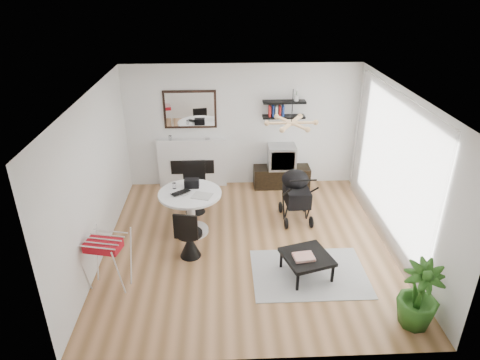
{
  "coord_description": "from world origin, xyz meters",
  "views": [
    {
      "loc": [
        -0.43,
        -6.32,
        4.35
      ],
      "look_at": [
        -0.13,
        0.4,
        1.08
      ],
      "focal_mm": 32.0,
      "sensor_mm": 36.0,
      "label": 1
    }
  ],
  "objects_px": {
    "tv_console": "(281,177)",
    "potted_plant": "(419,295)",
    "drying_rack": "(108,262)",
    "dining_table": "(191,206)",
    "coffee_table": "(307,258)",
    "stroller": "(296,197)",
    "fireplace": "(192,157)",
    "crt_tv": "(282,157)"
  },
  "relations": [
    {
      "from": "drying_rack",
      "to": "stroller",
      "type": "height_order",
      "value": "stroller"
    },
    {
      "from": "crt_tv",
      "to": "drying_rack",
      "type": "bearing_deg",
      "value": -132.68
    },
    {
      "from": "crt_tv",
      "to": "drying_rack",
      "type": "relative_size",
      "value": 0.67
    },
    {
      "from": "coffee_table",
      "to": "potted_plant",
      "type": "bearing_deg",
      "value": -40.97
    },
    {
      "from": "stroller",
      "to": "coffee_table",
      "type": "xyz_separation_m",
      "value": [
        -0.11,
        -1.77,
        -0.13
      ]
    },
    {
      "from": "potted_plant",
      "to": "coffee_table",
      "type": "bearing_deg",
      "value": 139.03
    },
    {
      "from": "fireplace",
      "to": "dining_table",
      "type": "relative_size",
      "value": 1.91
    },
    {
      "from": "crt_tv",
      "to": "dining_table",
      "type": "relative_size",
      "value": 0.52
    },
    {
      "from": "fireplace",
      "to": "coffee_table",
      "type": "distance_m",
      "value": 3.86
    },
    {
      "from": "drying_rack",
      "to": "coffee_table",
      "type": "xyz_separation_m",
      "value": [
        3.04,
        0.15,
        -0.13
      ]
    },
    {
      "from": "tv_console",
      "to": "drying_rack",
      "type": "distance_m",
      "value": 4.51
    },
    {
      "from": "fireplace",
      "to": "potted_plant",
      "type": "bearing_deg",
      "value": -53.71
    },
    {
      "from": "tv_console",
      "to": "stroller",
      "type": "bearing_deg",
      "value": -86.38
    },
    {
      "from": "coffee_table",
      "to": "potted_plant",
      "type": "distance_m",
      "value": 1.71
    },
    {
      "from": "fireplace",
      "to": "stroller",
      "type": "xyz_separation_m",
      "value": [
        2.07,
        -1.53,
        -0.23
      ]
    },
    {
      "from": "dining_table",
      "to": "coffee_table",
      "type": "bearing_deg",
      "value": -35.3
    },
    {
      "from": "fireplace",
      "to": "crt_tv",
      "type": "relative_size",
      "value": 3.64
    },
    {
      "from": "crt_tv",
      "to": "stroller",
      "type": "height_order",
      "value": "stroller"
    },
    {
      "from": "tv_console",
      "to": "drying_rack",
      "type": "height_order",
      "value": "drying_rack"
    },
    {
      "from": "potted_plant",
      "to": "crt_tv",
      "type": "bearing_deg",
      "value": 106.75
    },
    {
      "from": "drying_rack",
      "to": "dining_table",
      "type": "bearing_deg",
      "value": 64.8
    },
    {
      "from": "dining_table",
      "to": "coffee_table",
      "type": "distance_m",
      "value": 2.32
    },
    {
      "from": "crt_tv",
      "to": "drying_rack",
      "type": "height_order",
      "value": "crt_tv"
    },
    {
      "from": "fireplace",
      "to": "coffee_table",
      "type": "xyz_separation_m",
      "value": [
        1.96,
        -3.3,
        -0.36
      ]
    },
    {
      "from": "crt_tv",
      "to": "stroller",
      "type": "xyz_separation_m",
      "value": [
        0.11,
        -1.38,
        -0.26
      ]
    },
    {
      "from": "crt_tv",
      "to": "dining_table",
      "type": "xyz_separation_m",
      "value": [
        -1.89,
        -1.81,
        -0.18
      ]
    },
    {
      "from": "tv_console",
      "to": "crt_tv",
      "type": "xyz_separation_m",
      "value": [
        -0.02,
        -0.0,
        0.49
      ]
    },
    {
      "from": "tv_console",
      "to": "dining_table",
      "type": "xyz_separation_m",
      "value": [
        -1.91,
        -1.82,
        0.31
      ]
    },
    {
      "from": "stroller",
      "to": "coffee_table",
      "type": "bearing_deg",
      "value": -96.21
    },
    {
      "from": "drying_rack",
      "to": "fireplace",
      "type": "bearing_deg",
      "value": 85.31
    },
    {
      "from": "dining_table",
      "to": "drying_rack",
      "type": "bearing_deg",
      "value": -127.89
    },
    {
      "from": "tv_console",
      "to": "fireplace",
      "type": "bearing_deg",
      "value": 175.67
    },
    {
      "from": "fireplace",
      "to": "crt_tv",
      "type": "xyz_separation_m",
      "value": [
        1.96,
        -0.15,
        0.04
      ]
    },
    {
      "from": "tv_console",
      "to": "stroller",
      "type": "distance_m",
      "value": 1.4
    },
    {
      "from": "potted_plant",
      "to": "dining_table",
      "type": "bearing_deg",
      "value": 142.3
    },
    {
      "from": "tv_console",
      "to": "potted_plant",
      "type": "distance_m",
      "value": 4.46
    },
    {
      "from": "fireplace",
      "to": "dining_table",
      "type": "bearing_deg",
      "value": -87.84
    },
    {
      "from": "tv_console",
      "to": "coffee_table",
      "type": "distance_m",
      "value": 3.15
    },
    {
      "from": "potted_plant",
      "to": "drying_rack",
      "type": "bearing_deg",
      "value": 167.4
    },
    {
      "from": "coffee_table",
      "to": "fireplace",
      "type": "bearing_deg",
      "value": 120.68
    },
    {
      "from": "drying_rack",
      "to": "coffee_table",
      "type": "distance_m",
      "value": 3.05
    },
    {
      "from": "crt_tv",
      "to": "dining_table",
      "type": "distance_m",
      "value": 2.62
    }
  ]
}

